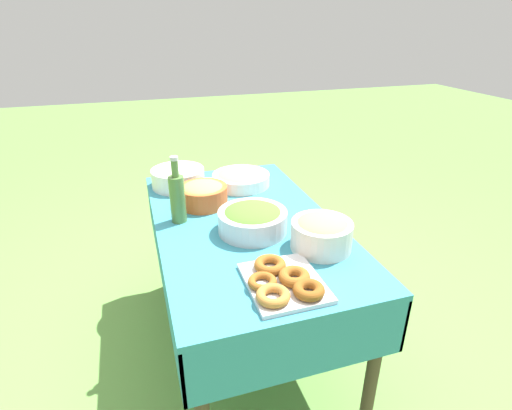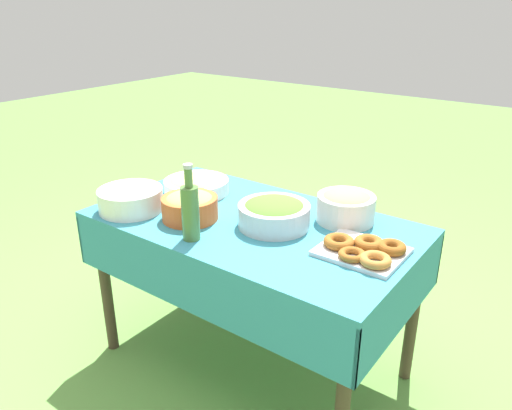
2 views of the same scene
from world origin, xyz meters
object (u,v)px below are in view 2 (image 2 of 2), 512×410
Objects in this scene: salad_bowl at (274,213)px; bread_bowl at (346,205)px; plate_stack at (131,200)px; pasta_bowl at (196,185)px; olive_oil_bottle at (190,210)px; donut_platter at (364,250)px; fruit_bowl at (190,205)px.

bread_bowl reaches higher than salad_bowl.
bread_bowl is (0.79, 0.44, 0.02)m from plate_stack.
pasta_bowl is at bearing 75.13° from plate_stack.
olive_oil_bottle reaches higher than pasta_bowl.
plate_stack is 1.17× the size of bread_bowl.
salad_bowl is 0.40m from donut_platter.
olive_oil_bottle is (-0.58, -0.26, 0.09)m from donut_platter.
salad_bowl is 0.35m from fruit_bowl.
fruit_bowl is (0.18, -0.24, 0.02)m from pasta_bowl.
plate_stack is at bearing -150.82° from bread_bowl.
bread_bowl is (0.71, 0.12, 0.03)m from pasta_bowl.
olive_oil_bottle reaches higher than plate_stack.
donut_platter is 1.32× the size of fruit_bowl.
bread_bowl reaches higher than fruit_bowl.
fruit_bowl is at bearing 134.94° from olive_oil_bottle.
olive_oil_bottle is 0.20m from fruit_bowl.
donut_platter is at bearing -2.52° from salad_bowl.
plate_stack is at bearing -162.82° from fruit_bowl.
pasta_bowl is 0.90m from donut_platter.
pasta_bowl is at bearing 127.64° from fruit_bowl.
donut_platter is at bearing -50.49° from bread_bowl.
salad_bowl is at bearing 177.48° from donut_platter.
salad_bowl reaches higher than plate_stack.
salad_bowl is 1.25× the size of fruit_bowl.
bread_bowl is 0.64m from fruit_bowl.
plate_stack is at bearing 172.86° from olive_oil_bottle.
bread_bowl is at bearing 9.87° from pasta_bowl.
olive_oil_bottle reaches higher than donut_platter.
pasta_bowl is 1.10× the size of plate_stack.
fruit_bowl is at bearing -145.58° from bread_bowl.
pasta_bowl is 0.49m from olive_oil_bottle.
plate_stack is 0.91m from bread_bowl.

